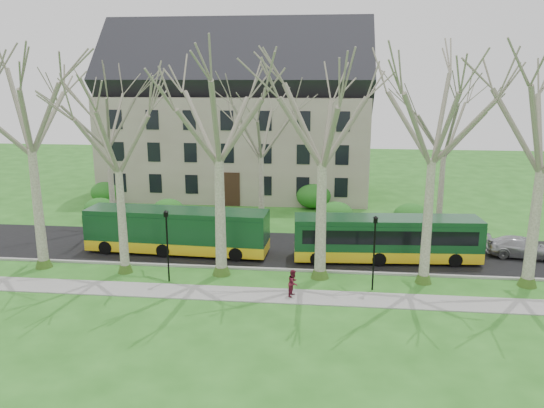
{
  "coord_description": "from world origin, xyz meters",
  "views": [
    {
      "loc": [
        3.33,
        -29.87,
        12.0
      ],
      "look_at": [
        -0.24,
        3.0,
        3.95
      ],
      "focal_mm": 35.0,
      "sensor_mm": 36.0,
      "label": 1
    }
  ],
  "objects_px": {
    "bus_lead": "(177,230)",
    "pedestrian_b": "(293,283)",
    "sedan": "(523,247)",
    "bus_follow": "(386,238)"
  },
  "relations": [
    {
      "from": "bus_follow",
      "to": "sedan",
      "type": "height_order",
      "value": "bus_follow"
    },
    {
      "from": "bus_lead",
      "to": "sedan",
      "type": "height_order",
      "value": "bus_lead"
    },
    {
      "from": "bus_lead",
      "to": "pedestrian_b",
      "type": "bearing_deg",
      "value": -35.29
    },
    {
      "from": "bus_follow",
      "to": "pedestrian_b",
      "type": "relative_size",
      "value": 7.98
    },
    {
      "from": "bus_lead",
      "to": "sedan",
      "type": "relative_size",
      "value": 2.7
    },
    {
      "from": "sedan",
      "to": "pedestrian_b",
      "type": "bearing_deg",
      "value": 126.86
    },
    {
      "from": "bus_follow",
      "to": "sedan",
      "type": "xyz_separation_m",
      "value": [
        9.25,
        1.63,
        -0.84
      ]
    },
    {
      "from": "pedestrian_b",
      "to": "bus_lead",
      "type": "bearing_deg",
      "value": 69.25
    },
    {
      "from": "sedan",
      "to": "bus_follow",
      "type": "bearing_deg",
      "value": 108.25
    },
    {
      "from": "bus_follow",
      "to": "sedan",
      "type": "bearing_deg",
      "value": 5.98
    }
  ]
}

